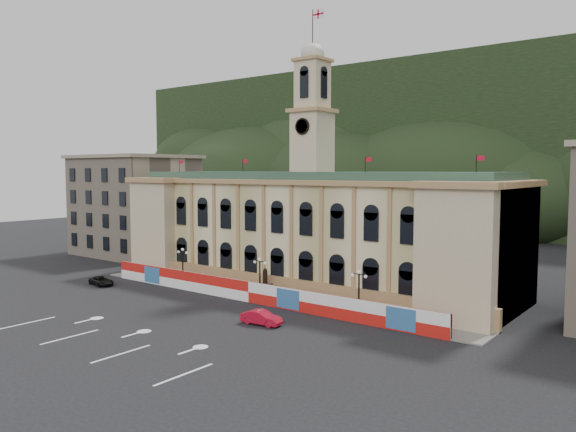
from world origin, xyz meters
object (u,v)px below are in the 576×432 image
Objects in this scene: statue at (265,288)px; red_sedan at (262,318)px; lamp_center at (260,274)px; black_suv at (101,281)px.

statue is 0.81× the size of red_sedan.
lamp_center is 11.70m from red_sedan.
statue is 24.11m from black_suv.
lamp_center is at bearing -90.00° from statue.
black_suv is (-22.72, -7.05, -2.47)m from lamp_center.
black_suv is at bearing -160.48° from statue.
lamp_center reaches higher than black_suv.
red_sedan is 30.35m from black_suv.
statue reaches higher than black_suv.
black_suv is at bearing -162.75° from lamp_center.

